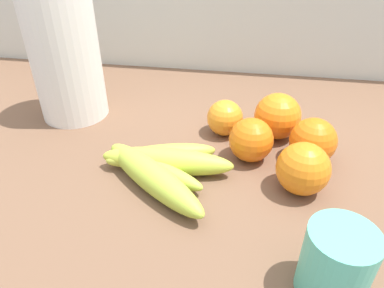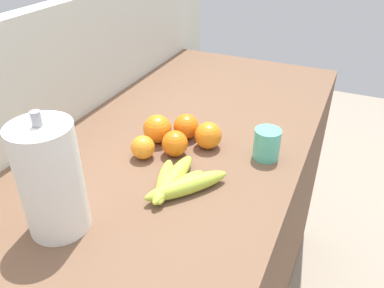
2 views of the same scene
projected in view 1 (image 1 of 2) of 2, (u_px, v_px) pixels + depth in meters
wall_back at (221, 155)px, 1.09m from camera, size 2.27×0.06×1.30m
banana_bunch at (159, 167)px, 0.53m from camera, size 0.22×0.19×0.04m
orange_back_left at (303, 169)px, 0.50m from camera, size 0.08×0.08×0.08m
orange_back_right at (313, 141)px, 0.56m from camera, size 0.08×0.08×0.08m
orange_center at (277, 116)px, 0.62m from camera, size 0.08×0.08×0.08m
orange_front at (251, 140)px, 0.57m from camera, size 0.07×0.07×0.07m
orange_far_right at (225, 118)px, 0.64m from camera, size 0.07×0.07×0.07m
paper_towel_roll at (65, 55)px, 0.65m from camera, size 0.13×0.13×0.28m
mug at (336, 264)px, 0.36m from camera, size 0.07×0.07×0.09m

